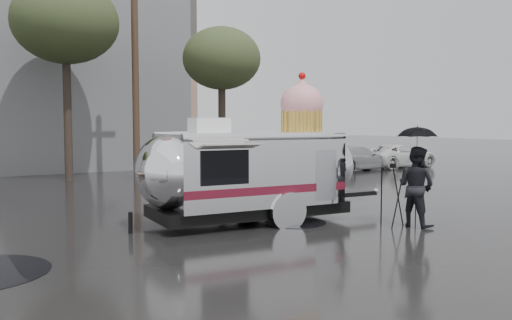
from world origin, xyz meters
TOP-DOWN VIEW (x-y plane):
  - ground at (0.00, 0.00)m, footprint 120.00×120.00m
  - puddles at (-0.59, 3.41)m, footprint 15.29×11.06m
  - utility_pole at (2.50, 14.00)m, footprint 1.60×0.28m
  - tree_mid at (0.00, 15.00)m, footprint 4.20×4.20m
  - tree_right at (6.00, 13.00)m, footprint 3.36×3.36m
  - parked_cars at (11.78, 12.00)m, footprint 13.20×1.90m
  - airstream_trailer at (1.39, 3.38)m, footprint 6.85×2.79m
  - person_right at (4.20, 0.83)m, footprint 0.62×0.95m
  - umbrella_black at (4.20, 0.83)m, footprint 1.13×1.13m
  - tripod at (3.77, 1.13)m, footprint 0.58×0.59m

SIDE VIEW (x-z plane):
  - ground at x=0.00m, z-range 0.00..0.00m
  - puddles at x=-0.59m, z-range 0.00..0.01m
  - parked_cars at x=11.78m, z-range -0.03..1.47m
  - tripod at x=3.77m, z-range 0.12..1.58m
  - person_right at x=4.20m, z-range 0.00..1.84m
  - airstream_trailer at x=1.39m, z-range -0.55..3.15m
  - umbrella_black at x=4.20m, z-range 0.77..3.09m
  - utility_pole at x=2.50m, z-range 0.12..9.12m
  - tree_right at x=6.00m, z-range 1.85..8.27m
  - tree_mid at x=0.00m, z-range 2.33..10.35m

